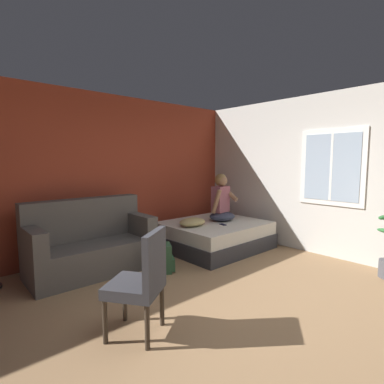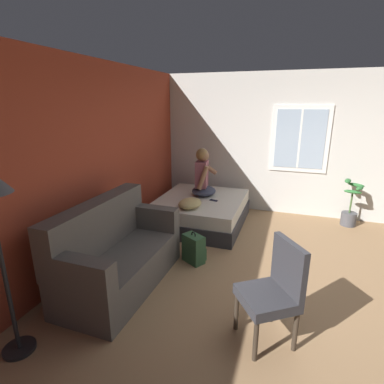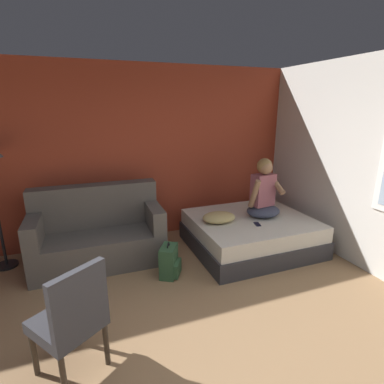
{
  "view_description": "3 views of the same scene",
  "coord_description": "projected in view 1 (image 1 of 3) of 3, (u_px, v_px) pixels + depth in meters",
  "views": [
    {
      "loc": [
        -2.24,
        -1.7,
        1.6
      ],
      "look_at": [
        1.07,
        1.98,
        1.07
      ],
      "focal_mm": 28.0,
      "sensor_mm": 36.0,
      "label": 1
    },
    {
      "loc": [
        -3.29,
        0.49,
        2.15
      ],
      "look_at": [
        0.43,
        1.76,
        0.97
      ],
      "focal_mm": 28.0,
      "sensor_mm": 36.0,
      "label": 2
    },
    {
      "loc": [
        -0.66,
        -1.59,
        2.09
      ],
      "look_at": [
        0.61,
        1.77,
        1.05
      ],
      "focal_mm": 28.0,
      "sensor_mm": 36.0,
      "label": 3
    }
  ],
  "objects": [
    {
      "name": "ground_plane",
      "position": [
        246.0,
        325.0,
        2.91
      ],
      "size": [
        40.0,
        40.0,
        0.0
      ],
      "primitive_type": "plane",
      "color": "#93704C"
    },
    {
      "name": "bed",
      "position": [
        214.0,
        235.0,
        5.46
      ],
      "size": [
        1.76,
        1.53,
        0.48
      ],
      "color": "#2D2D33",
      "rests_on": "ground"
    },
    {
      "name": "couch",
      "position": [
        90.0,
        245.0,
        4.3
      ],
      "size": [
        1.71,
        0.85,
        1.04
      ],
      "color": "#514C47",
      "rests_on": "ground"
    },
    {
      "name": "cell_phone",
      "position": [
        223.0,
        225.0,
        5.21
      ],
      "size": [
        0.1,
        0.16,
        0.01
      ],
      "primitive_type": "cube",
      "rotation": [
        0.0,
        0.0,
        2.89
      ],
      "color": "black",
      "rests_on": "bed"
    },
    {
      "name": "backpack",
      "position": [
        165.0,
        258.0,
        4.31
      ],
      "size": [
        0.33,
        0.35,
        0.46
      ],
      "color": "#2D5133",
      "rests_on": "ground"
    },
    {
      "name": "person_seated",
      "position": [
        221.0,
        202.0,
        5.55
      ],
      "size": [
        0.57,
        0.51,
        0.88
      ],
      "color": "#383D51",
      "rests_on": "bed"
    },
    {
      "name": "wall_back_accent",
      "position": [
        101.0,
        175.0,
        5.06
      ],
      "size": [
        10.41,
        0.16,
        2.7
      ],
      "primitive_type": "cube",
      "color": "#993823",
      "rests_on": "ground"
    },
    {
      "name": "side_chair",
      "position": [
        142.0,
        279.0,
        2.7
      ],
      "size": [
        0.64,
        0.64,
        0.98
      ],
      "color": "#382D23",
      "rests_on": "ground"
    },
    {
      "name": "wall_side_with_window",
      "position": [
        360.0,
        176.0,
        4.63
      ],
      "size": [
        0.19,
        7.43,
        2.7
      ],
      "color": "silver",
      "rests_on": "ground"
    },
    {
      "name": "throw_pillow",
      "position": [
        192.0,
        222.0,
        5.1
      ],
      "size": [
        0.5,
        0.39,
        0.14
      ],
      "primitive_type": "ellipsoid",
      "rotation": [
        0.0,
        0.0,
        -0.06
      ],
      "color": "tan",
      "rests_on": "bed"
    }
  ]
}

